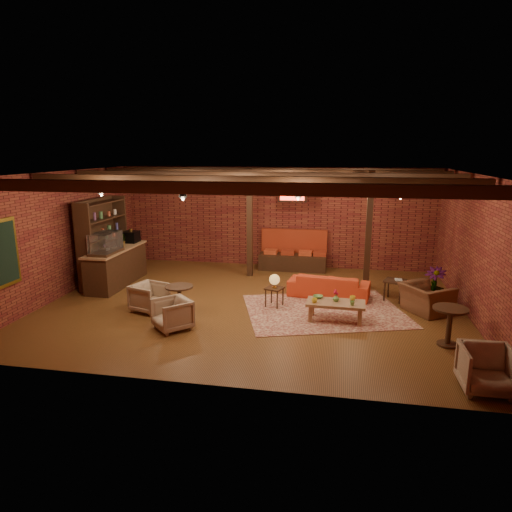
% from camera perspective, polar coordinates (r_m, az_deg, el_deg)
% --- Properties ---
extents(floor, '(10.00, 10.00, 0.00)m').
position_cam_1_polar(floor, '(11.31, -0.39, -6.10)').
color(floor, '#412A10').
rests_on(floor, ground).
extents(ceiling, '(10.00, 8.00, 0.02)m').
position_cam_1_polar(ceiling, '(10.69, -0.41, 10.32)').
color(ceiling, black).
rests_on(ceiling, wall_back).
extents(wall_back, '(10.00, 0.02, 3.20)m').
position_cam_1_polar(wall_back, '(14.78, 2.57, 4.86)').
color(wall_back, maroon).
rests_on(wall_back, ground).
extents(wall_front, '(10.00, 0.02, 3.20)m').
position_cam_1_polar(wall_front, '(7.12, -6.56, -4.34)').
color(wall_front, maroon).
rests_on(wall_front, ground).
extents(wall_left, '(0.02, 8.00, 3.20)m').
position_cam_1_polar(wall_left, '(12.80, -22.96, 2.53)').
color(wall_left, maroon).
rests_on(wall_left, ground).
extents(wall_right, '(0.02, 8.00, 3.20)m').
position_cam_1_polar(wall_right, '(11.10, 25.85, 0.76)').
color(wall_right, maroon).
rests_on(wall_right, ground).
extents(ceiling_beams, '(9.80, 6.40, 0.22)m').
position_cam_1_polar(ceiling_beams, '(10.70, -0.41, 9.67)').
color(ceiling_beams, black).
rests_on(ceiling_beams, ceiling).
extents(ceiling_pipe, '(9.60, 0.12, 0.12)m').
position_cam_1_polar(ceiling_pipe, '(12.28, 1.03, 9.05)').
color(ceiling_pipe, black).
rests_on(ceiling_pipe, ceiling).
extents(post_left, '(0.16, 0.16, 3.20)m').
position_cam_1_polar(post_left, '(13.51, -0.80, 4.09)').
color(post_left, black).
rests_on(post_left, ground).
extents(post_right, '(0.16, 0.16, 3.20)m').
position_cam_1_polar(post_right, '(12.68, 13.91, 3.10)').
color(post_right, black).
rests_on(post_right, ground).
extents(service_counter, '(0.80, 2.50, 1.60)m').
position_cam_1_polar(service_counter, '(13.34, -17.09, -0.12)').
color(service_counter, black).
rests_on(service_counter, ground).
extents(plant_counter, '(0.35, 0.39, 0.30)m').
position_cam_1_polar(plant_counter, '(13.39, -16.44, 1.81)').
color(plant_counter, '#337F33').
rests_on(plant_counter, service_counter).
extents(shelving_hutch, '(0.52, 2.00, 2.40)m').
position_cam_1_polar(shelving_hutch, '(13.54, -18.51, 1.70)').
color(shelving_hutch, black).
rests_on(shelving_hutch, ground).
extents(chalkboard_menu, '(0.08, 0.96, 1.46)m').
position_cam_1_polar(chalkboard_menu, '(10.96, -29.20, 0.25)').
color(chalkboard_menu, black).
rests_on(chalkboard_menu, wall_left).
extents(banquette, '(2.10, 0.70, 1.00)m').
position_cam_1_polar(banquette, '(14.47, 4.63, 0.22)').
color(banquette, '#9C301A').
rests_on(banquette, ground).
extents(service_sign, '(0.86, 0.06, 0.30)m').
position_cam_1_polar(service_sign, '(13.73, 4.57, 7.35)').
color(service_sign, red).
rests_on(service_sign, ceiling).
extents(ceiling_spotlights, '(6.40, 4.40, 0.28)m').
position_cam_1_polar(ceiling_spotlights, '(10.71, -0.41, 8.50)').
color(ceiling_spotlights, black).
rests_on(ceiling_spotlights, ceiling).
extents(rug, '(4.27, 3.72, 0.01)m').
position_cam_1_polar(rug, '(11.01, 8.51, -6.76)').
color(rug, maroon).
rests_on(rug, floor).
extents(sofa, '(2.15, 1.08, 0.60)m').
position_cam_1_polar(sofa, '(11.98, 9.09, -3.65)').
color(sofa, red).
rests_on(sofa, floor).
extents(coffee_table, '(1.30, 0.68, 0.69)m').
position_cam_1_polar(coffee_table, '(10.32, 9.86, -5.92)').
color(coffee_table, '#8B5D41').
rests_on(coffee_table, floor).
extents(side_table_lamp, '(0.49, 0.49, 0.81)m').
position_cam_1_polar(side_table_lamp, '(11.01, 2.32, -3.27)').
color(side_table_lamp, black).
rests_on(side_table_lamp, floor).
extents(round_table_left, '(0.65, 0.65, 0.67)m').
position_cam_1_polar(round_table_left, '(10.71, -9.56, -4.83)').
color(round_table_left, black).
rests_on(round_table_left, floor).
extents(armchair_a, '(0.86, 0.89, 0.73)m').
position_cam_1_polar(armchair_a, '(11.07, -13.19, -4.89)').
color(armchair_a, beige).
rests_on(armchair_a, floor).
extents(armchair_b, '(0.97, 0.97, 0.73)m').
position_cam_1_polar(armchair_b, '(9.88, -10.44, -6.99)').
color(armchair_b, beige).
rests_on(armchair_b, floor).
extents(armchair_right, '(1.13, 1.23, 0.90)m').
position_cam_1_polar(armchair_right, '(11.37, 20.53, -4.47)').
color(armchair_right, brown).
rests_on(armchair_right, floor).
extents(side_table_book, '(0.61, 0.61, 0.56)m').
position_cam_1_polar(side_table_book, '(12.00, 16.95, -3.07)').
color(side_table_book, black).
rests_on(side_table_book, floor).
extents(round_table_right, '(0.66, 0.66, 0.77)m').
position_cam_1_polar(round_table_right, '(9.64, 23.05, -7.41)').
color(round_table_right, black).
rests_on(round_table_right, floor).
extents(armchair_far, '(0.78, 0.73, 0.80)m').
position_cam_1_polar(armchair_far, '(8.20, 26.94, -12.33)').
color(armchair_far, beige).
rests_on(armchair_far, floor).
extents(plant_tall, '(1.97, 1.97, 2.70)m').
position_cam_1_polar(plant_tall, '(11.97, 21.75, 0.73)').
color(plant_tall, '#4C7F4C').
rests_on(plant_tall, floor).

